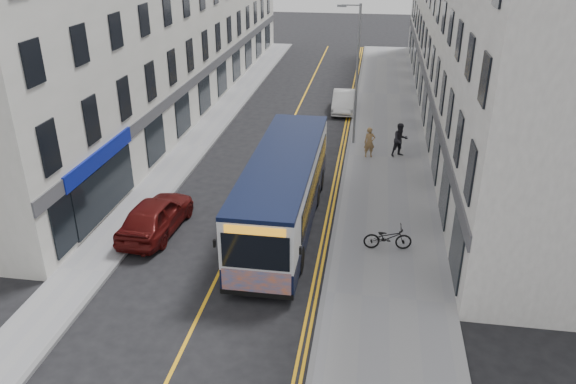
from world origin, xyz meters
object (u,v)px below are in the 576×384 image
(bicycle, at_px, (388,237))
(car_white, at_px, (344,101))
(city_bus, at_px, (283,189))
(car_maroon, at_px, (156,215))
(pedestrian_far, at_px, (400,140))
(streetlamp, at_px, (356,71))
(pedestrian_near, at_px, (369,142))

(bicycle, height_order, car_white, car_white)
(city_bus, xyz_separation_m, car_maroon, (-5.19, -1.30, -0.99))
(pedestrian_far, height_order, car_white, pedestrian_far)
(pedestrian_far, bearing_deg, streetlamp, 119.22)
(city_bus, xyz_separation_m, pedestrian_far, (5.07, 8.84, -0.72))
(pedestrian_far, relative_size, car_maroon, 0.40)
(streetlamp, distance_m, car_white, 7.64)
(city_bus, height_order, pedestrian_far, city_bus)
(city_bus, bearing_deg, bicycle, -17.23)
(streetlamp, bearing_deg, city_bus, -102.70)
(bicycle, height_order, pedestrian_far, pedestrian_far)
(pedestrian_near, height_order, car_white, pedestrian_near)
(bicycle, bearing_deg, city_bus, 66.35)
(car_white, bearing_deg, pedestrian_near, -78.43)
(pedestrian_near, relative_size, pedestrian_far, 0.89)
(city_bus, relative_size, car_white, 2.66)
(city_bus, height_order, bicycle, city_bus)
(bicycle, relative_size, pedestrian_near, 1.13)
(streetlamp, distance_m, pedestrian_far, 4.61)
(city_bus, relative_size, pedestrian_near, 6.68)
(city_bus, distance_m, pedestrian_far, 10.21)
(car_maroon, bearing_deg, bicycle, -176.78)
(car_white, bearing_deg, city_bus, -96.00)
(bicycle, bearing_deg, car_white, 2.69)
(streetlamp, xyz_separation_m, car_white, (-0.97, 6.62, -3.69))
(streetlamp, relative_size, pedestrian_far, 4.27)
(pedestrian_near, distance_m, car_white, 8.96)
(car_white, bearing_deg, pedestrian_far, -67.62)
(pedestrian_far, xyz_separation_m, car_white, (-3.66, 8.35, -0.36))
(bicycle, xyz_separation_m, pedestrian_near, (-0.98, 9.82, 0.34))
(city_bus, distance_m, bicycle, 4.74)
(streetlamp, height_order, bicycle, streetlamp)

